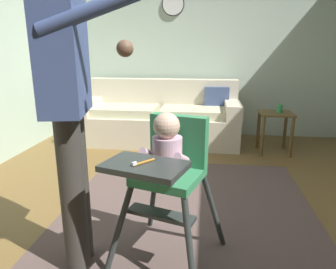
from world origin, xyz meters
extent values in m
cube|color=brown|center=(0.00, 0.00, -0.05)|extent=(5.88, 6.59, 0.10)
cube|color=#B6CAB7|center=(0.00, 2.53, 1.29)|extent=(5.08, 0.06, 2.58)
cube|color=brown|center=(0.07, -0.06, 0.00)|extent=(2.03, 2.41, 0.01)
cube|color=beige|center=(-0.46, 1.95, 0.20)|extent=(2.17, 0.84, 0.40)
cube|color=beige|center=(-0.46, 2.28, 0.63)|extent=(2.17, 0.22, 0.46)
cube|color=beige|center=(-1.45, 1.95, 0.50)|extent=(0.20, 0.84, 0.20)
cube|color=beige|center=(0.54, 1.95, 0.50)|extent=(0.20, 0.84, 0.20)
cube|color=beige|center=(-0.93, 1.90, 0.46)|extent=(0.87, 0.60, 0.11)
cube|color=beige|center=(0.02, 1.90, 0.46)|extent=(0.87, 0.60, 0.11)
cube|color=#3D4C75|center=(0.33, 2.15, 0.60)|extent=(0.34, 0.10, 0.34)
cylinder|color=#2F3533|center=(-0.29, -0.71, 0.26)|extent=(0.20, 0.13, 0.54)
cylinder|color=#2F3533|center=(0.13, -0.84, 0.26)|extent=(0.13, 0.20, 0.54)
cylinder|color=#2F3533|center=(-0.16, -0.29, 0.26)|extent=(0.13, 0.20, 0.54)
cylinder|color=#2F3533|center=(0.26, -0.42, 0.26)|extent=(0.20, 0.13, 0.54)
cube|color=#348654|center=(-0.01, -0.56, 0.55)|extent=(0.45, 0.45, 0.05)
cube|color=#348654|center=(0.03, -0.42, 0.74)|extent=(0.36, 0.17, 0.31)
cube|color=#2F3533|center=(-0.10, -0.84, 0.72)|extent=(0.46, 0.37, 0.03)
cube|color=#2F3533|center=(-0.05, -0.67, 0.36)|extent=(0.41, 0.21, 0.02)
cylinder|color=#D5ABBF|center=(-0.02, -0.58, 0.69)|extent=(0.21, 0.21, 0.22)
sphere|color=beige|center=(-0.02, -0.59, 0.87)|extent=(0.15, 0.15, 0.15)
cylinder|color=#D5ABBF|center=(-0.13, -0.59, 0.70)|extent=(0.08, 0.15, 0.10)
cylinder|color=#D5ABBF|center=(0.07, -0.65, 0.70)|extent=(0.08, 0.15, 0.10)
cylinder|color=#C67A23|center=(-0.10, -0.84, 0.74)|extent=(0.09, 0.11, 0.01)
cube|color=white|center=(-0.14, -0.88, 0.75)|extent=(0.02, 0.03, 0.02)
cylinder|color=#37332E|center=(-0.54, -0.73, 0.47)|extent=(0.14, 0.14, 0.94)
cylinder|color=#37332E|center=(-0.56, -0.62, 0.47)|extent=(0.14, 0.14, 0.94)
cube|color=#3E5081|center=(-0.55, -0.68, 1.26)|extent=(0.28, 0.43, 0.64)
cylinder|color=#3E5081|center=(-0.35, -0.82, 1.44)|extent=(0.48, 0.17, 0.23)
sphere|color=brown|center=(-0.19, -0.78, 1.28)|extent=(0.08, 0.08, 0.08)
cylinder|color=#3E5081|center=(-0.60, -0.44, 1.26)|extent=(0.07, 0.07, 0.57)
cube|color=brown|center=(1.05, 1.67, 0.51)|extent=(0.40, 0.40, 0.02)
cylinder|color=brown|center=(0.88, 1.50, 0.25)|extent=(0.04, 0.04, 0.50)
cylinder|color=brown|center=(1.22, 1.50, 0.25)|extent=(0.04, 0.04, 0.50)
cylinder|color=brown|center=(0.88, 1.84, 0.25)|extent=(0.04, 0.04, 0.50)
cylinder|color=brown|center=(1.22, 1.84, 0.25)|extent=(0.04, 0.04, 0.50)
cylinder|color=green|center=(1.09, 1.67, 0.57)|extent=(0.07, 0.07, 0.10)
cylinder|color=white|center=(-0.33, 2.48, 1.90)|extent=(0.29, 0.03, 0.29)
cylinder|color=black|center=(-0.33, 2.49, 1.90)|extent=(0.32, 0.02, 0.32)
camera|label=1|loc=(0.19, -2.24, 1.27)|focal=33.14mm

